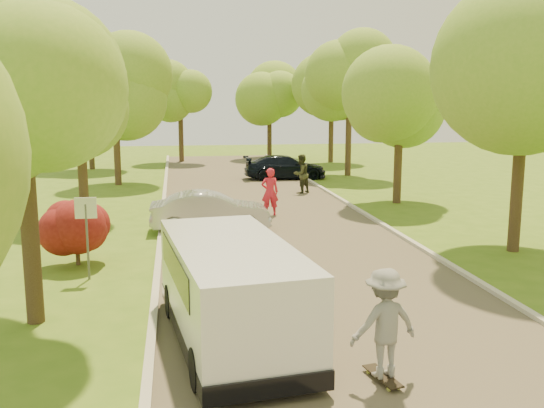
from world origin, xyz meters
TOP-DOWN VIEW (x-y plane):
  - ground at (0.00, 0.00)m, footprint 100.00×100.00m
  - road at (0.00, 8.00)m, footprint 8.00×60.00m
  - curb_left at (-4.05, 8.00)m, footprint 0.18×60.00m
  - curb_right at (4.05, 8.00)m, footprint 0.18×60.00m
  - street_sign at (-5.80, 4.00)m, footprint 0.55×0.06m
  - red_shrub at (-6.30, 5.50)m, footprint 1.70×1.70m
  - tree_l_mida at (-6.30, 1.00)m, footprint 4.71×4.60m
  - tree_l_midb at (-6.81, 12.00)m, footprint 4.30×4.20m
  - tree_l_far at (-6.39, 22.00)m, footprint 4.92×4.80m
  - tree_r_mida at (7.02, 5.00)m, footprint 5.13×5.00m
  - tree_r_midb at (6.60, 14.00)m, footprint 4.51×4.40m
  - tree_r_far at (7.23, 24.00)m, footprint 5.33×5.20m
  - tree_bg_a at (-8.78, 30.00)m, footprint 5.12×5.00m
  - tree_bg_b at (8.22, 32.00)m, footprint 5.12×5.00m
  - tree_bg_c at (-2.79, 34.00)m, footprint 4.92×4.80m
  - tree_bg_d at (4.22, 36.00)m, footprint 5.12×5.00m
  - minivan at (-2.51, -0.72)m, footprint 2.75×5.56m
  - silver_sedan at (-2.30, 9.49)m, footprint 4.27×1.53m
  - dark_sedan at (2.89, 23.00)m, footprint 4.81×1.97m
  - longboard at (-0.18, -2.83)m, footprint 0.44×0.98m
  - skateboarder at (-0.18, -2.83)m, footprint 1.30×0.90m
  - person_striped at (0.24, 11.93)m, footprint 0.71×0.47m
  - person_olive at (2.68, 17.45)m, footprint 1.20×1.15m

SIDE VIEW (x-z plane):
  - ground at x=0.00m, z-range 0.00..0.00m
  - road at x=0.00m, z-range 0.00..0.01m
  - curb_left at x=-4.05m, z-range 0.00..0.12m
  - curb_right at x=4.05m, z-range 0.00..0.12m
  - longboard at x=-0.18m, z-range 0.05..0.16m
  - dark_sedan at x=2.89m, z-range 0.00..1.39m
  - silver_sedan at x=-2.30m, z-range 0.00..1.40m
  - person_striped at x=0.24m, z-range 0.00..1.94m
  - person_olive at x=2.68m, z-range 0.00..1.95m
  - skateboarder at x=-0.18m, z-range 0.12..1.96m
  - minivan at x=-2.51m, z-range 0.05..2.04m
  - red_shrub at x=-6.30m, z-range 0.12..2.07m
  - street_sign at x=-5.80m, z-range 0.48..2.65m
  - tree_l_midb at x=-6.81m, z-range 1.28..7.89m
  - tree_r_midb at x=6.60m, z-range 1.38..8.38m
  - tree_bg_c at x=-2.79m, z-range 1.35..8.69m
  - tree_l_mida at x=-6.30m, z-range 1.48..8.87m
  - tree_bg_a at x=-8.78m, z-range 1.45..9.18m
  - tree_bg_d at x=4.22m, z-range 1.45..9.18m
  - tree_l_far at x=-6.39m, z-range 1.57..9.36m
  - tree_r_mida at x=7.02m, z-range 1.56..9.51m
  - tree_bg_b at x=8.22m, z-range 1.56..9.51m
  - tree_r_far at x=7.23m, z-range 1.66..10.00m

